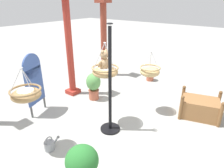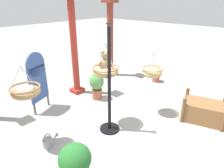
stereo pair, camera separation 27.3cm
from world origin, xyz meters
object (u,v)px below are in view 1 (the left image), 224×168
object	(u,v)px
teddy_bear	(104,62)
greenhouse_pillar_right	(69,49)
display_sign_board	(34,79)
wooden_planter_box	(200,107)
potted_plant_fern_front	(82,165)
display_pole_central	(110,102)
hanging_basket_right_low	(150,71)
hanging_basket_with_teddy	(105,71)
potted_plant_small_succulent	(150,74)
hanging_basket_left_high	(26,94)
watering_can	(50,145)
greenhouse_pillar_far_back	(104,41)
potted_plant_tall_leafy	(94,85)

from	to	relation	value
teddy_bear	greenhouse_pillar_right	distance (m)	1.92
greenhouse_pillar_right	display_sign_board	distance (m)	1.41
wooden_planter_box	potted_plant_fern_front	xyz separation A→B (m)	(-3.18, 0.85, 0.14)
display_pole_central	teddy_bear	size ratio (longest dim) A/B	5.05
display_pole_central	hanging_basket_right_low	xyz separation A→B (m)	(1.23, -0.26, 0.40)
hanging_basket_with_teddy	potted_plant_small_succulent	world-z (taller)	hanging_basket_with_teddy
display_pole_central	potted_plant_small_succulent	distance (m)	3.29
hanging_basket_right_low	wooden_planter_box	world-z (taller)	hanging_basket_right_low
hanging_basket_left_high	wooden_planter_box	xyz separation A→B (m)	(3.17, -2.19, -0.93)
watering_can	hanging_basket_right_low	bearing A→B (deg)	-17.68
greenhouse_pillar_far_back	potted_plant_small_succulent	distance (m)	2.06
display_pole_central	potted_plant_fern_front	world-z (taller)	display_pole_central
teddy_bear	potted_plant_small_succulent	xyz separation A→B (m)	(3.03, 0.42, -1.25)
potted_plant_tall_leafy	hanging_basket_with_teddy	bearing A→B (deg)	-124.41
wooden_planter_box	display_sign_board	world-z (taller)	display_sign_board
wooden_planter_box	watering_can	world-z (taller)	wooden_planter_box
teddy_bear	potted_plant_tall_leafy	distance (m)	1.64
wooden_planter_box	watering_can	distance (m)	3.59
greenhouse_pillar_far_back	display_pole_central	bearing A→B (deg)	-137.76
display_pole_central	hanging_basket_left_high	xyz separation A→B (m)	(-1.37, 0.79, 0.48)
display_pole_central	greenhouse_pillar_far_back	distance (m)	3.57
display_sign_board	teddy_bear	bearing A→B (deg)	-66.72
teddy_bear	hanging_basket_left_high	bearing A→B (deg)	161.34
potted_plant_fern_front	potted_plant_tall_leafy	bearing A→B (deg)	39.54
display_sign_board	greenhouse_pillar_far_back	bearing A→B (deg)	7.96
display_sign_board	display_pole_central	bearing A→B (deg)	-73.76
hanging_basket_right_low	potted_plant_fern_front	size ratio (longest dim) A/B	0.86
display_sign_board	watering_can	bearing A→B (deg)	-115.63
teddy_bear	greenhouse_pillar_right	world-z (taller)	greenhouse_pillar_right
potted_plant_fern_front	greenhouse_pillar_far_back	bearing A→B (deg)	36.24
hanging_basket_right_low	teddy_bear	bearing A→B (deg)	153.83
greenhouse_pillar_right	display_sign_board	world-z (taller)	greenhouse_pillar_right
hanging_basket_with_teddy	potted_plant_small_succulent	xyz separation A→B (m)	(3.03, 0.44, -1.05)
display_pole_central	hanging_basket_right_low	bearing A→B (deg)	-11.83
hanging_basket_left_high	hanging_basket_right_low	bearing A→B (deg)	-21.87
greenhouse_pillar_right	potted_plant_fern_front	distance (m)	3.55
wooden_planter_box	hanging_basket_with_teddy	bearing A→B (deg)	134.88
teddy_bear	watering_can	size ratio (longest dim) A/B	1.31
hanging_basket_with_teddy	teddy_bear	distance (m)	0.20
display_sign_board	potted_plant_small_succulent	bearing A→B (deg)	-18.17
hanging_basket_left_high	potted_plant_fern_front	distance (m)	1.56
greenhouse_pillar_far_back	potted_plant_tall_leafy	size ratio (longest dim) A/B	3.38
greenhouse_pillar_right	watering_can	xyz separation A→B (m)	(-1.99, -1.56, -1.29)
display_pole_central	wooden_planter_box	xyz separation A→B (m)	(1.80, -1.40, -0.45)
hanging_basket_with_teddy	greenhouse_pillar_far_back	world-z (taller)	greenhouse_pillar_far_back
greenhouse_pillar_far_back	wooden_planter_box	distance (m)	3.99
hanging_basket_right_low	watering_can	distance (m)	2.77
watering_can	display_sign_board	bearing A→B (deg)	64.37
wooden_planter_box	potted_plant_tall_leafy	world-z (taller)	potted_plant_tall_leafy
hanging_basket_left_high	potted_plant_fern_front	world-z (taller)	hanging_basket_left_high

